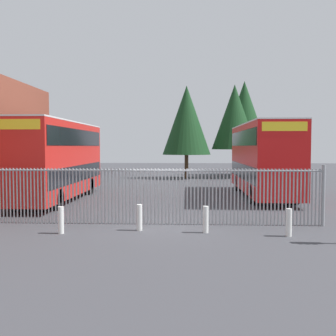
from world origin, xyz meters
TOP-DOWN VIEW (x-y plane):
  - ground_plane at (0.00, 8.00)m, footprint 100.00×100.00m
  - palisade_fence at (-1.31, 0.00)m, footprint 15.05×0.14m
  - double_decker_bus_near_gate at (-6.38, 6.70)m, footprint 2.54×10.81m
  - double_decker_bus_behind_fence_left at (5.52, 9.07)m, footprint 2.54×10.81m
  - bollard_near_left at (-3.48, -1.80)m, footprint 0.20×0.20m
  - bollard_center_front at (-0.80, -1.16)m, footprint 0.20×0.20m
  - bollard_near_right at (1.59, -1.44)m, footprint 0.20×0.20m
  - bollard_far_right at (4.38, -1.87)m, footprint 0.20×0.20m
  - tree_tall_back at (5.52, 23.76)m, footprint 4.38×4.38m
  - tree_short_side at (6.94, 27.22)m, footprint 4.86×4.86m
  - tree_mid_row at (0.88, 22.77)m, footprint 4.57×4.57m

SIDE VIEW (x-z plane):
  - ground_plane at x=0.00m, z-range 0.00..0.00m
  - bollard_near_left at x=-3.48m, z-range 0.00..0.95m
  - bollard_center_front at x=-0.80m, z-range 0.00..0.95m
  - bollard_near_right at x=1.59m, z-range 0.00..0.95m
  - bollard_far_right at x=4.38m, z-range 0.00..0.95m
  - palisade_fence at x=-1.31m, z-range 0.01..2.36m
  - double_decker_bus_near_gate at x=-6.38m, z-range 0.21..4.63m
  - double_decker_bus_behind_fence_left at x=5.52m, z-range 0.21..4.63m
  - tree_mid_row at x=0.88m, z-range 1.13..9.95m
  - tree_tall_back at x=5.52m, z-range 1.37..10.41m
  - tree_short_side at x=6.94m, z-range 1.47..11.38m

